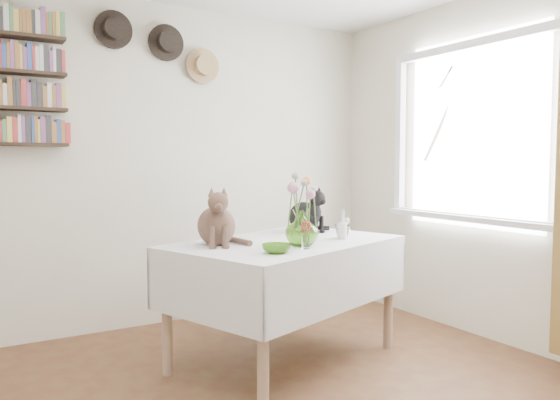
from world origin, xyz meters
TOP-DOWN VIEW (x-y plane):
  - room at (0.00, 0.00)m, footprint 4.08×4.58m
  - window at (1.97, 0.80)m, footprint 0.12×1.52m
  - dining_table at (0.51, 1.03)m, footprint 1.68×1.35m
  - tabby_cat at (0.06, 1.11)m, footprint 0.33×0.37m
  - black_cat at (0.86, 1.36)m, footprint 0.30×0.34m
  - flower_vase at (0.49, 0.82)m, footprint 0.24×0.24m
  - green_bowl at (0.22, 0.66)m, footprint 0.18×0.18m
  - drinking_glass at (0.90, 0.95)m, footprint 0.11×0.11m
  - candlestick at (0.87, 0.90)m, footprint 0.05×0.05m
  - berry_jar at (0.45, 0.71)m, footprint 0.05×0.05m
  - porcelain_figurine at (1.10, 1.15)m, footprint 0.06×0.06m
  - flower_bouquet at (0.49, 0.83)m, footprint 0.17×0.13m
  - wall_hats at (0.12, 2.19)m, footprint 0.98×0.09m

SIDE VIEW (x-z plane):
  - dining_table at x=0.51m, z-range 0.20..0.98m
  - green_bowl at x=0.22m, z-range 0.78..0.83m
  - porcelain_figurine at x=1.10m, z-range 0.77..0.88m
  - drinking_glass at x=0.90m, z-range 0.78..0.87m
  - candlestick at x=0.87m, z-range 0.75..0.94m
  - berry_jar at x=0.45m, z-range 0.77..0.95m
  - flower_vase at x=0.49m, z-range 0.78..0.99m
  - black_cat at x=0.86m, z-range 0.78..1.11m
  - tabby_cat at x=0.06m, z-range 0.78..1.14m
  - flower_bouquet at x=0.49m, z-range 0.92..1.31m
  - room at x=0.00m, z-range -0.04..2.54m
  - window at x=1.97m, z-range 0.74..2.06m
  - wall_hats at x=0.12m, z-range 1.93..2.41m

